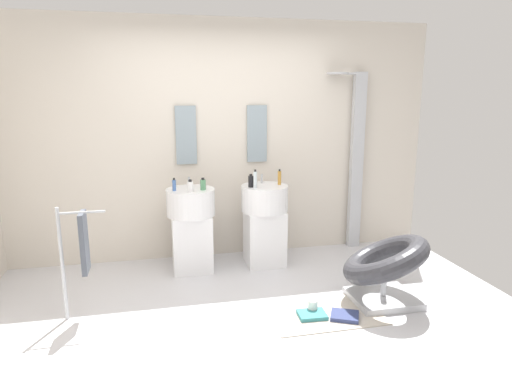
{
  "coord_description": "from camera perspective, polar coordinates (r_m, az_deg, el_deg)",
  "views": [
    {
      "loc": [
        -0.72,
        -3.33,
        1.84
      ],
      "look_at": [
        0.15,
        0.55,
        0.95
      ],
      "focal_mm": 31.78,
      "sensor_mm": 36.0,
      "label": 1
    }
  ],
  "objects": [
    {
      "name": "soap_bottle_blue",
      "position": [
        4.58,
        -10.26,
        0.87
      ],
      "size": [
        0.04,
        0.04,
        0.13
      ],
      "color": "#4C72B7",
      "rests_on": "pedestal_sink_left"
    },
    {
      "name": "vanity_mirror_right",
      "position": [
        5.06,
        0.11,
        7.35
      ],
      "size": [
        0.22,
        0.03,
        0.62
      ],
      "primitive_type": "cube",
      "color": "#8C9EA8"
    },
    {
      "name": "soap_bottle_black",
      "position": [
        4.68,
        -0.65,
        1.36
      ],
      "size": [
        0.05,
        0.05,
        0.14
      ],
      "color": "black",
      "rests_on": "pedestal_sink_right"
    },
    {
      "name": "soap_bottle_white",
      "position": [
        4.5,
        -8.28,
        0.68
      ],
      "size": [
        0.06,
        0.06,
        0.12
      ],
      "color": "white",
      "rests_on": "pedestal_sink_left"
    },
    {
      "name": "towel_rack",
      "position": [
        3.92,
        -21.21,
        -6.26
      ],
      "size": [
        0.37,
        0.22,
        0.95
      ],
      "color": "#B7BABF",
      "rests_on": "ground_plane"
    },
    {
      "name": "pedestal_sink_left",
      "position": [
        4.75,
        -8.12,
        -4.23
      ],
      "size": [
        0.5,
        0.5,
        0.97
      ],
      "color": "white",
      "rests_on": "ground_plane"
    },
    {
      "name": "area_rug",
      "position": [
        4.01,
        8.65,
        -14.8
      ],
      "size": [
        0.93,
        0.61,
        0.01
      ],
      "primitive_type": "cube",
      "color": "beige",
      "rests_on": "ground_plane"
    },
    {
      "name": "soap_bottle_green",
      "position": [
        4.58,
        -6.68,
        0.95
      ],
      "size": [
        0.06,
        0.06,
        0.12
      ],
      "color": "#59996B",
      "rests_on": "pedestal_sink_left"
    },
    {
      "name": "pedestal_sink_right",
      "position": [
        4.86,
        1.09,
        -3.69
      ],
      "size": [
        0.5,
        0.5,
        0.97
      ],
      "color": "white",
      "rests_on": "ground_plane"
    },
    {
      "name": "lounge_chair",
      "position": [
        4.18,
        15.94,
        -8.78
      ],
      "size": [
        1.08,
        1.08,
        0.65
      ],
      "color": "#B7BABF",
      "rests_on": "ground_plane"
    },
    {
      "name": "coffee_mug",
      "position": [
        3.97,
        7.15,
        -14.05
      ],
      "size": [
        0.09,
        0.09,
        0.11
      ],
      "primitive_type": "cylinder",
      "color": "white",
      "rests_on": "area_rug"
    },
    {
      "name": "magazine_teal",
      "position": [
        3.92,
        7.08,
        -15.07
      ],
      "size": [
        0.24,
        0.19,
        0.03
      ],
      "primitive_type": "cube",
      "rotation": [
        0.0,
        0.0,
        -0.05
      ],
      "color": "teal",
      "rests_on": "area_rug"
    },
    {
      "name": "shower_column",
      "position": [
        5.42,
        12.42,
        4.24
      ],
      "size": [
        0.49,
        0.24,
        2.05
      ],
      "color": "#B7BABF",
      "rests_on": "ground_plane"
    },
    {
      "name": "rear_partition",
      "position": [
        5.06,
        -4.4,
        6.44
      ],
      "size": [
        4.8,
        0.1,
        2.6
      ],
      "primitive_type": "cube",
      "color": "beige",
      "rests_on": "ground_plane"
    },
    {
      "name": "ground_plane",
      "position": [
        3.88,
        -0.41,
        -16.0
      ],
      "size": [
        4.8,
        3.6,
        0.04
      ],
      "primitive_type": "cube",
      "color": "silver"
    },
    {
      "name": "magazine_navy",
      "position": [
        3.94,
        11.11,
        -15.04
      ],
      "size": [
        0.29,
        0.27,
        0.03
      ],
      "primitive_type": "cube",
      "rotation": [
        0.0,
        0.0,
        -0.46
      ],
      "color": "navy",
      "rests_on": "area_rug"
    },
    {
      "name": "soap_bottle_clear",
      "position": [
        4.63,
        -0.1,
        1.59
      ],
      "size": [
        0.04,
        0.04,
        0.19
      ],
      "color": "silver",
      "rests_on": "pedestal_sink_right"
    },
    {
      "name": "soap_bottle_amber",
      "position": [
        4.81,
        2.97,
        1.83
      ],
      "size": [
        0.04,
        0.04,
        0.17
      ],
      "color": "#C68C38",
      "rests_on": "pedestal_sink_right"
    },
    {
      "name": "vanity_mirror_left",
      "position": [
        4.95,
        -8.81,
        7.08
      ],
      "size": [
        0.22,
        0.03,
        0.62
      ],
      "primitive_type": "cube",
      "color": "#8C9EA8"
    }
  ]
}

